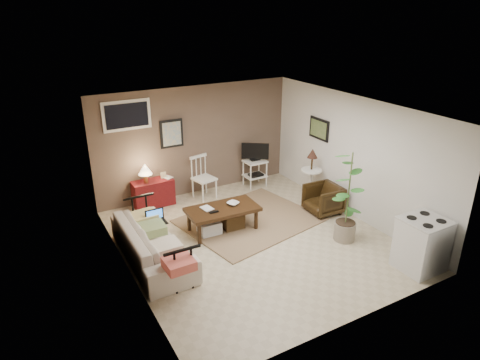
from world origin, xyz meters
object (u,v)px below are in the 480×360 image
sofa (152,237)px  tv_stand (255,164)px  armchair (323,198)px  potted_plant (349,194)px  spindle_chair (204,179)px  stove (422,244)px  red_console (153,191)px  coffee_table (222,217)px  side_table (311,169)px

sofa → tv_stand: size_ratio=2.06×
armchair → potted_plant: size_ratio=0.39×
tv_stand → armchair: size_ratio=1.59×
sofa → spindle_chair: (1.79, 1.83, 0.02)m
sofa → stove: size_ratio=2.42×
tv_stand → potted_plant: bearing=-87.4°
red_console → potted_plant: bearing=-50.0°
coffee_table → tv_stand: size_ratio=1.30×
spindle_chair → armchair: spindle_chair is taller
spindle_chair → armchair: size_ratio=1.44×
coffee_table → sofa: sofa is taller
coffee_table → armchair: (2.14, -0.34, 0.05)m
red_console → stove: bearing=-55.4°
potted_plant → spindle_chair: bearing=116.5°
coffee_table → potted_plant: 2.34m
side_table → potted_plant: size_ratio=0.69×
red_console → tv_stand: bearing=-3.4°
red_console → stove: red_console is taller
tv_stand → side_table: side_table is taller
sofa → armchair: (3.59, -0.03, -0.09)m
tv_stand → armchair: tv_stand is taller
potted_plant → sofa: bearing=161.7°
side_table → potted_plant: bearing=-107.0°
side_table → stove: (-0.08, -2.94, -0.28)m
stove → potted_plant: bearing=108.5°
stove → side_table: bearing=88.4°
stove → spindle_chair: bearing=114.2°
coffee_table → stove: (2.21, -2.65, 0.16)m
red_console → spindle_chair: size_ratio=1.04×
tv_stand → red_console: bearing=176.6°
sofa → side_table: (3.75, 0.59, 0.30)m
armchair → spindle_chair: bearing=-133.5°
armchair → red_console: bearing=-122.2°
red_console → spindle_chair: 1.13m
sofa → red_console: bearing=-18.8°
red_console → tv_stand: tv_stand is taller
sofa → side_table: side_table is taller
spindle_chair → potted_plant: 3.28m
side_table → spindle_chair: bearing=147.6°
spindle_chair → stove: spindle_chair is taller
spindle_chair → stove: (1.88, -4.18, -0.00)m
coffee_table → red_console: size_ratio=1.38×
side_table → armchair: side_table is taller
tv_stand → stove: tv_stand is taller
red_console → tv_stand: 2.45m
sofa → potted_plant: size_ratio=1.27×
spindle_chair → side_table: 2.34m
armchair → stove: bearing=4.4°
coffee_table → tv_stand: 2.27m
red_console → coffee_table: bearing=-65.1°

